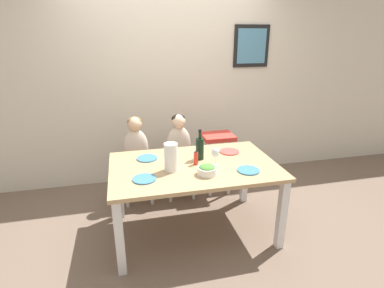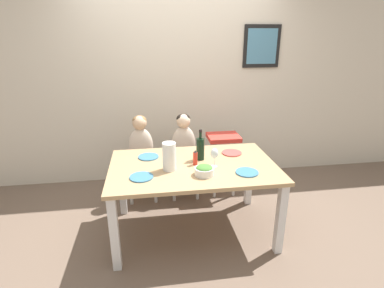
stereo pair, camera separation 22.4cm
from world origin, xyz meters
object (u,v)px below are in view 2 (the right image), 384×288
Objects in this scene: person_child_left at (141,139)px; paper_towel_roll at (169,157)px; chair_far_center at (184,166)px; chair_far_left at (142,168)px; chair_right_highchair at (223,148)px; salad_bowl_large at (204,170)px; person_child_center at (184,137)px; wine_glass_near at (214,154)px; dinner_plate_front_left at (141,177)px; dinner_plate_back_left at (148,157)px; wine_bottle at (200,148)px; dinner_plate_back_right at (232,153)px; dinner_plate_front_right at (247,172)px.

paper_towel_roll is at bearing -71.89° from person_child_left.
chair_far_left is at bearing 180.00° from chair_far_center.
paper_towel_roll is (0.27, -0.82, 0.47)m from chair_far_left.
chair_right_highchair is 1.07m from salad_bowl_large.
person_child_center is at bearing 93.46° from salad_bowl_large.
person_child_center is 0.84m from wine_glass_near.
dinner_plate_front_left and dinner_plate_back_left have the same top height.
paper_towel_roll is (-0.23, -0.82, 0.47)m from chair_far_center.
dinner_plate_front_left is (-0.96, -0.95, 0.15)m from chair_right_highchair.
paper_towel_roll is (-0.32, -0.20, 0.01)m from wine_bottle.
wine_bottle reaches higher than dinner_plate_back_right.
wine_bottle is at bearing 32.07° from paper_towel_roll.
dinner_plate_back_left is at bearing 166.21° from wine_bottle.
dinner_plate_front_left and dinner_plate_back_right have the same top height.
chair_right_highchair is at bearing -0.00° from chair_far_left.
paper_towel_roll reaches higher than chair_right_highchair.
wine_bottle is at bearing 134.22° from dinner_plate_front_right.
paper_towel_roll is at bearing -147.93° from wine_bottle.
dinner_plate_back_right is at bearing 50.63° from salad_bowl_large.
chair_right_highchair is 1.32× the size of person_child_center.
chair_right_highchair reaches higher than chair_far_left.
salad_bowl_large is (-0.12, -0.16, -0.08)m from wine_glass_near.
wine_bottle reaches higher than salad_bowl_large.
chair_far_center is 1.77× the size of paper_towel_roll.
paper_towel_roll is at bearing -71.87° from chair_far_left.
wine_glass_near is 1.05× the size of salad_bowl_large.
dinner_plate_front_left and dinner_plate_front_right have the same top height.
paper_towel_roll is at bearing -130.63° from chair_right_highchair.
paper_towel_roll is 1.27× the size of dinner_plate_front_right.
salad_bowl_large is at bearing -86.54° from person_child_center.
chair_far_center is at bearing 74.28° from paper_towel_roll.
wine_glass_near is 0.69m from dinner_plate_back_left.
person_child_center is at bearing 113.94° from dinner_plate_front_right.
chair_right_highchair is at bearing -0.00° from chair_far_center.
dinner_plate_back_right reaches higher than chair_far_center.
chair_right_highchair is 3.73× the size of dinner_plate_back_left.
dinner_plate_front_left is 1.01m from dinner_plate_back_right.
chair_far_center is at bearing 93.46° from salad_bowl_large.
chair_far_left is 2.26× the size of dinner_plate_back_right.
person_child_left is 1.07m from dinner_plate_back_right.
chair_far_center is 2.54× the size of wine_glass_near.
chair_far_center is 2.26× the size of dinner_plate_back_right.
salad_bowl_large is 0.38m from dinner_plate_front_right.
chair_far_left is 0.80× the size of person_child_left.
dinner_plate_front_left is 1.00× the size of dinner_plate_back_right.
dinner_plate_back_left is 0.99m from dinner_plate_front_right.
dinner_plate_front_right is at bearing -91.98° from chair_right_highchair.
wine_glass_near is (0.68, -0.81, 0.10)m from person_child_left.
chair_far_left is 2.54× the size of wine_glass_near.
dinner_plate_back_right is at bearing -94.70° from chair_right_highchair.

